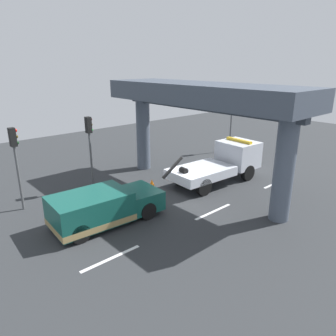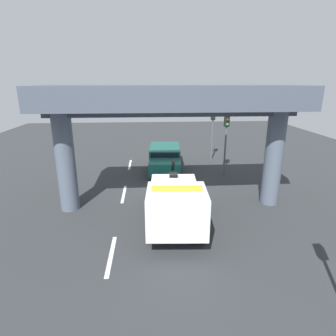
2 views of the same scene
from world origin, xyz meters
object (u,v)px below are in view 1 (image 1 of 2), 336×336
(traffic_light_far, at_px, (90,138))
(towed_van_green, at_px, (102,208))
(traffic_cone_orange, at_px, (152,185))
(traffic_light_near, at_px, (15,151))
(traffic_light_mid, at_px, (232,112))
(tow_truck_white, at_px, (223,162))

(traffic_light_far, bearing_deg, towed_van_green, -113.51)
(traffic_light_far, height_order, traffic_cone_orange, traffic_light_far)
(traffic_light_near, xyz_separation_m, traffic_light_mid, (17.00, 0.00, 0.25))
(towed_van_green, bearing_deg, traffic_cone_orange, 20.45)
(towed_van_green, distance_m, traffic_light_near, 5.15)
(traffic_light_near, bearing_deg, towed_van_green, -60.81)
(tow_truck_white, distance_m, traffic_light_near, 11.84)
(traffic_light_mid, distance_m, traffic_cone_orange, 11.23)
(tow_truck_white, distance_m, traffic_cone_orange, 4.86)
(traffic_light_far, distance_m, traffic_cone_orange, 4.46)
(tow_truck_white, bearing_deg, traffic_cone_orange, 160.17)
(towed_van_green, height_order, traffic_light_far, traffic_light_far)
(towed_van_green, bearing_deg, traffic_light_near, 119.19)
(traffic_cone_orange, bearing_deg, towed_van_green, -159.55)
(tow_truck_white, distance_m, traffic_light_mid, 7.60)
(traffic_light_near, xyz_separation_m, traffic_cone_orange, (6.46, -2.46, -2.74))
(towed_van_green, xyz_separation_m, traffic_light_far, (1.75, 4.03, 2.36))
(traffic_light_far, height_order, traffic_light_mid, traffic_light_mid)
(tow_truck_white, xyz_separation_m, traffic_light_near, (-10.95, 4.08, 1.87))
(traffic_light_near, distance_m, traffic_light_far, 4.00)
(towed_van_green, relative_size, traffic_light_near, 1.26)
(traffic_light_near, distance_m, traffic_cone_orange, 7.43)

